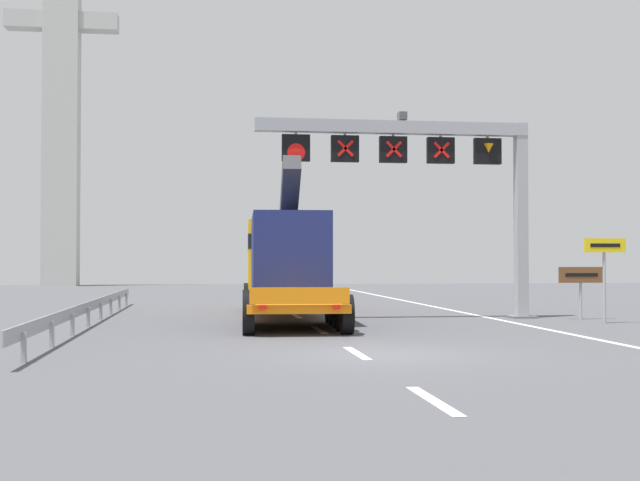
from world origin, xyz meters
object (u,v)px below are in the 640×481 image
Objects in this scene: tourist_info_sign_brown at (581,279)px; exit_sign_yellow at (605,260)px; bridge_pylon_distant at (62,68)px; heavy_haul_truck_orange at (285,262)px; overhead_lane_gantry at (430,161)px.

exit_sign_yellow is at bearing -92.04° from tourist_info_sign_brown.
bridge_pylon_distant reaches higher than tourist_info_sign_brown.
heavy_haul_truck_orange is 0.41× the size of bridge_pylon_distant.
exit_sign_yellow is 53.78m from bridge_pylon_distant.
exit_sign_yellow is at bearing -24.18° from heavy_haul_truck_orange.
exit_sign_yellow is 1.52× the size of tourist_info_sign_brown.
overhead_lane_gantry is 0.70× the size of heavy_haul_truck_orange.
overhead_lane_gantry is at bearing 168.63° from tourist_info_sign_brown.
overhead_lane_gantry is 48.13m from bridge_pylon_distant.
heavy_haul_truck_orange reaches higher than exit_sign_yellow.
heavy_haul_truck_orange is 45.99m from bridge_pylon_distant.
tourist_info_sign_brown is at bearing -14.44° from heavy_haul_truck_orange.
heavy_haul_truck_orange reaches higher than tourist_info_sign_brown.
tourist_info_sign_brown is at bearing -60.21° from bridge_pylon_distant.
heavy_haul_truck_orange is at bearing 165.56° from tourist_info_sign_brown.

